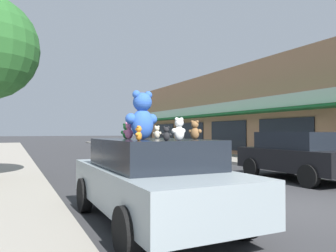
% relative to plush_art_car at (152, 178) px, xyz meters
% --- Properties ---
extents(ground_plane, '(260.00, 260.00, 0.00)m').
position_rel_plush_art_car_xyz_m(ground_plane, '(3.24, -0.32, -0.81)').
color(ground_plane, '#333335').
extents(storefront_row, '(13.68, 41.88, 6.09)m').
position_rel_plush_art_car_xyz_m(storefront_row, '(17.40, 10.64, 2.23)').
color(storefront_row, tan).
rests_on(storefront_row, ground_plane).
extents(plush_art_car, '(2.09, 4.47, 1.51)m').
position_rel_plush_art_car_xyz_m(plush_art_car, '(0.00, 0.00, 0.00)').
color(plush_art_car, '#8C999E').
rests_on(plush_art_car, ground_plane).
extents(teddy_bear_giant, '(0.66, 0.43, 0.88)m').
position_rel_plush_art_car_xyz_m(teddy_bear_giant, '(-0.16, 0.09, 1.12)').
color(teddy_bear_giant, blue).
rests_on(teddy_bear_giant, plush_art_car).
extents(teddy_bear_brown, '(0.22, 0.25, 0.35)m').
position_rel_plush_art_car_xyz_m(teddy_bear_brown, '(0.71, -0.31, 0.87)').
color(teddy_bear_brown, olive).
rests_on(teddy_bear_brown, plush_art_car).
extents(teddy_bear_white, '(0.27, 0.18, 0.36)m').
position_rel_plush_art_car_xyz_m(teddy_bear_white, '(0.03, -1.00, 0.87)').
color(teddy_bear_white, white).
rests_on(teddy_bear_white, plush_art_car).
extents(teddy_bear_cream, '(0.16, 0.19, 0.26)m').
position_rel_plush_art_car_xyz_m(teddy_bear_cream, '(0.37, 0.64, 0.83)').
color(teddy_bear_cream, beige).
rests_on(teddy_bear_cream, plush_art_car).
extents(teddy_bear_black, '(0.16, 0.14, 0.22)m').
position_rel_plush_art_car_xyz_m(teddy_bear_black, '(-0.22, -1.07, 0.81)').
color(teddy_bear_black, black).
rests_on(teddy_bear_black, plush_art_car).
extents(teddy_bear_pink, '(0.23, 0.20, 0.32)m').
position_rel_plush_art_car_xyz_m(teddy_bear_pink, '(-0.34, 0.31, 0.85)').
color(teddy_bear_pink, pink).
rests_on(teddy_bear_pink, plush_art_car).
extents(teddy_bear_green, '(0.22, 0.19, 0.30)m').
position_rel_plush_art_car_xyz_m(teddy_bear_green, '(-0.28, 0.66, 0.85)').
color(teddy_bear_green, green).
rests_on(teddy_bear_green, plush_art_car).
extents(teddy_bear_orange, '(0.15, 0.16, 0.23)m').
position_rel_plush_art_car_xyz_m(teddy_bear_orange, '(-0.54, -0.76, 0.81)').
color(teddy_bear_orange, orange).
rests_on(teddy_bear_orange, plush_art_car).
extents(parked_car_far_center, '(2.15, 4.10, 1.64)m').
position_rel_plush_art_car_xyz_m(parked_car_far_center, '(6.54, 2.71, 0.06)').
color(parked_car_far_center, black).
rests_on(parked_car_far_center, ground_plane).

